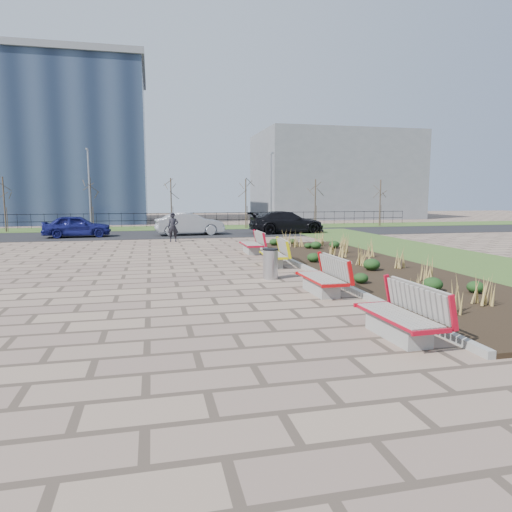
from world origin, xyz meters
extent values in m
plane|color=#846D5A|center=(0.00, 0.00, 0.00)|extent=(120.00, 120.00, 0.00)
cube|color=black|center=(6.25, 5.00, 0.05)|extent=(4.50, 18.00, 0.10)
cube|color=gray|center=(3.92, 5.00, 0.07)|extent=(0.16, 18.00, 0.15)
cube|color=#33511E|center=(11.00, 5.00, 0.02)|extent=(5.00, 38.00, 0.04)
cube|color=#33511E|center=(0.00, 28.00, 0.02)|extent=(80.00, 5.00, 0.04)
cube|color=black|center=(0.00, 22.00, 0.01)|extent=(80.00, 7.00, 0.02)
cylinder|color=#B2B2B7|center=(2.20, 3.94, 0.49)|extent=(0.48, 0.48, 0.97)
imported|color=black|center=(-0.33, 16.82, 0.85)|extent=(0.67, 0.48, 1.70)
imported|color=navy|center=(-6.25, 21.01, 0.73)|extent=(4.30, 2.01, 1.43)
imported|color=#93959A|center=(0.98, 21.08, 0.78)|extent=(4.73, 2.04, 1.52)
imported|color=black|center=(7.84, 20.99, 0.80)|extent=(5.45, 2.36, 1.56)
cube|color=slate|center=(20.00, 42.00, 5.00)|extent=(18.00, 12.00, 10.00)
camera|label=1|loc=(-1.51, -10.21, 2.71)|focal=32.00mm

